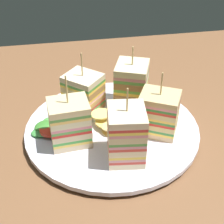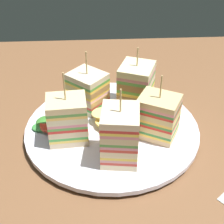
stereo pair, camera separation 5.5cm
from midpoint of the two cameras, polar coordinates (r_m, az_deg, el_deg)
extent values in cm
cube|color=brown|center=(58.73, -2.71, -4.34)|extent=(113.74, 79.85, 1.80)
cylinder|color=white|center=(57.96, -2.74, -3.41)|extent=(18.14, 18.14, 0.64)
cylinder|color=white|center=(57.51, -2.76, -2.86)|extent=(29.26, 29.26, 0.79)
cube|color=beige|center=(61.98, -7.28, 1.04)|extent=(7.96, 7.90, 0.98)
cube|color=#B2844C|center=(60.44, -5.06, 0.22)|extent=(3.58, 3.95, 0.98)
cube|color=green|center=(61.58, -7.33, 1.59)|extent=(7.96, 7.90, 0.46)
cube|color=red|center=(61.32, -7.36, 1.95)|extent=(7.96, 7.90, 0.46)
cube|color=beige|center=(60.93, -7.41, 2.52)|extent=(7.96, 7.90, 0.98)
cube|color=#B2844C|center=(59.37, -5.15, 1.72)|extent=(3.58, 3.95, 0.98)
cube|color=#E5A7A5|center=(60.55, -7.46, 3.09)|extent=(7.96, 7.90, 0.46)
cube|color=yellow|center=(60.31, -7.49, 3.46)|extent=(7.96, 7.90, 0.46)
cube|color=#D6BA7B|center=(59.93, -7.54, 4.04)|extent=(7.96, 7.90, 0.98)
cube|color=#9E7242|center=(58.35, -5.25, 3.27)|extent=(3.58, 3.95, 0.98)
cube|color=yellow|center=(59.56, -7.60, 4.64)|extent=(7.96, 7.90, 0.46)
cube|color=#50A042|center=(59.33, -7.63, 5.02)|extent=(7.96, 7.90, 0.46)
cube|color=beige|center=(58.98, -7.69, 5.62)|extent=(7.96, 7.90, 0.98)
cylinder|color=tan|center=(57.75, -7.89, 7.85)|extent=(0.24, 0.24, 4.21)
cube|color=beige|center=(54.67, -9.83, -4.58)|extent=(6.40, 5.49, 1.03)
cube|color=#B2844C|center=(54.83, -6.77, -4.11)|extent=(0.61, 4.95, 1.03)
cube|color=#F4CB53|center=(54.20, -9.91, -3.97)|extent=(6.40, 5.49, 0.48)
cube|color=green|center=(53.90, -9.96, -3.58)|extent=(6.40, 5.49, 0.48)
cube|color=beige|center=(53.44, -10.04, -2.95)|extent=(6.40, 5.49, 1.03)
cube|color=#9E7242|center=(53.60, -6.91, -2.47)|extent=(0.61, 4.95, 1.03)
cube|color=red|center=(52.98, -10.13, -2.31)|extent=(6.40, 5.49, 0.48)
cube|color=#559944|center=(52.69, -10.18, -1.90)|extent=(6.40, 5.49, 0.48)
cube|color=pink|center=(52.41, -10.23, -1.48)|extent=(6.40, 5.49, 0.48)
cube|color=beige|center=(51.97, -10.32, -0.82)|extent=(6.40, 5.49, 1.03)
cube|color=#9E7242|center=(52.14, -7.10, -0.34)|extent=(0.61, 4.95, 1.03)
cube|color=#F3C55E|center=(51.54, -10.40, -0.14)|extent=(6.40, 5.49, 0.48)
cube|color=#549442|center=(51.27, -10.46, 0.29)|extent=(6.40, 5.49, 0.48)
cube|color=beige|center=(50.84, -10.55, 0.98)|extent=(6.40, 5.49, 1.03)
cylinder|color=tan|center=(49.35, -10.89, 3.65)|extent=(0.24, 0.24, 4.53)
cube|color=beige|center=(51.28, -0.80, -7.12)|extent=(6.01, 6.65, 1.04)
cube|color=#9E7242|center=(53.50, -0.94, -4.98)|extent=(5.18, 0.89, 1.04)
cube|color=#CE3F30|center=(50.77, -0.81, -6.49)|extent=(6.01, 6.65, 0.47)
cube|color=#D9938F|center=(50.46, -0.81, -6.09)|extent=(6.01, 6.65, 0.47)
cube|color=yellow|center=(50.15, -0.82, -5.69)|extent=(6.01, 6.65, 0.47)
cube|color=beige|center=(49.66, -0.82, -5.03)|extent=(6.01, 6.65, 1.04)
cube|color=#B2844C|center=(51.95, -0.97, -2.92)|extent=(5.18, 0.89, 1.04)
cube|color=red|center=(49.17, -0.83, -4.36)|extent=(6.01, 6.65, 0.47)
cube|color=pink|center=(48.88, -0.84, -3.94)|extent=(6.01, 6.65, 0.47)
cube|color=#539340|center=(48.58, -0.84, -3.51)|extent=(6.01, 6.65, 0.47)
cube|color=beige|center=(48.11, -0.85, -2.81)|extent=(6.01, 6.65, 1.04)
cube|color=#9E7242|center=(50.47, -0.99, -0.74)|extent=(5.18, 0.89, 1.04)
cube|color=pink|center=(47.65, -0.86, -2.10)|extent=(6.01, 6.65, 0.47)
cube|color=#F7D64E|center=(47.36, -0.86, -1.65)|extent=(6.01, 6.65, 0.47)
cube|color=red|center=(47.08, -0.87, -1.19)|extent=(6.01, 6.65, 0.47)
cube|color=beige|center=(46.64, -0.87, -0.45)|extent=(6.01, 6.65, 1.04)
cylinder|color=tan|center=(45.31, -0.90, 1.94)|extent=(0.24, 0.24, 3.62)
cube|color=#DDBE8B|center=(56.19, 4.84, -2.92)|extent=(7.67, 7.24, 0.91)
cube|color=#B2844C|center=(56.72, 1.94, -2.37)|extent=(2.51, 4.44, 0.91)
cube|color=#FAD14C|center=(55.77, 4.87, -2.37)|extent=(7.67, 7.24, 0.44)
cube|color=#398E42|center=(55.50, 4.90, -2.01)|extent=(7.67, 7.24, 0.44)
cube|color=#D7C27C|center=(55.09, 4.93, -1.45)|extent=(7.67, 7.24, 0.91)
cube|color=#9E7242|center=(55.64, 1.97, -0.91)|extent=(2.51, 4.44, 0.91)
cube|color=red|center=(54.69, 4.97, -0.88)|extent=(7.67, 7.24, 0.44)
cube|color=#3D8D40|center=(54.43, 4.99, -0.51)|extent=(7.67, 7.24, 0.44)
cube|color=#FAD051|center=(54.18, 5.01, -0.13)|extent=(7.67, 7.24, 0.44)
cube|color=beige|center=(53.79, 5.05, 0.46)|extent=(7.67, 7.24, 0.91)
cube|color=#9E7242|center=(54.34, 2.02, 1.00)|extent=(2.51, 4.44, 0.91)
cube|color=red|center=(53.40, 5.09, 1.05)|extent=(7.67, 7.24, 0.44)
cube|color=#3C8838|center=(53.16, 5.11, 1.45)|extent=(7.67, 7.24, 0.44)
cube|color=pink|center=(52.91, 5.14, 1.84)|extent=(7.67, 7.24, 0.44)
cube|color=#D2B77C|center=(52.54, 5.17, 2.46)|extent=(7.67, 7.24, 0.91)
cylinder|color=tan|center=(51.31, 5.31, 4.67)|extent=(0.24, 0.24, 3.80)
cube|color=beige|center=(62.34, 0.66, 1.70)|extent=(7.29, 7.61, 1.18)
cube|color=#B2844C|center=(59.94, 0.14, 0.16)|extent=(5.07, 2.18, 1.18)
cube|color=yellow|center=(61.86, 0.66, 2.38)|extent=(7.29, 7.61, 0.59)
cube|color=pink|center=(61.54, 0.67, 2.83)|extent=(7.29, 7.61, 0.59)
cube|color=beige|center=(61.07, 0.67, 3.53)|extent=(7.29, 7.61, 1.18)
cube|color=#9E7242|center=(58.62, 0.14, 2.03)|extent=(5.07, 2.18, 1.18)
cube|color=yellow|center=(60.61, 0.68, 4.24)|extent=(7.29, 7.61, 0.59)
cube|color=#62AB3E|center=(60.31, 0.68, 4.71)|extent=(7.29, 7.61, 0.59)
cube|color=beige|center=(59.86, 0.69, 5.44)|extent=(7.29, 7.61, 1.18)
cube|color=#9E7242|center=(57.36, 0.15, 3.99)|extent=(5.07, 2.18, 1.18)
cube|color=#60AE4C|center=(59.43, 0.69, 6.18)|extent=(7.29, 7.61, 0.59)
cube|color=pink|center=(59.14, 0.70, 6.67)|extent=(7.29, 7.61, 0.59)
cube|color=beige|center=(58.73, 0.70, 7.43)|extent=(7.29, 7.61, 1.18)
cylinder|color=tan|center=(57.71, 0.72, 9.40)|extent=(0.24, 0.24, 3.32)
cylinder|color=#EBC76B|center=(56.09, -3.11, -3.08)|extent=(5.33, 5.32, 0.88)
cylinder|color=#D9BA5A|center=(57.05, -3.77, -1.74)|extent=(4.23, 4.27, 1.07)
cylinder|color=#DCBD74|center=(55.67, -2.90, -2.32)|extent=(4.73, 4.69, 0.98)
cylinder|color=#E6D372|center=(57.17, -4.69, -0.41)|extent=(4.29, 4.29, 0.64)
ellipsoid|color=#54A43F|center=(56.76, -11.55, -3.13)|extent=(3.86, 3.47, 1.04)
ellipsoid|color=#54A648|center=(59.08, -12.72, -1.55)|extent=(3.33, 2.48, 0.98)
ellipsoid|color=#3E8531|center=(58.08, -14.16, -2.38)|extent=(4.33, 4.30, 1.24)
ellipsoid|color=#439946|center=(57.39, -14.60, -3.24)|extent=(3.78, 3.03, 0.80)
cylinder|color=red|center=(57.14, -12.93, -2.84)|extent=(3.98, 3.97, 1.07)
camera|label=1|loc=(0.03, -92.86, -2.03)|focal=54.23mm
camera|label=2|loc=(0.03, 87.14, 2.03)|focal=54.23mm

